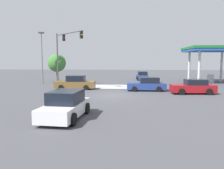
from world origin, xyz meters
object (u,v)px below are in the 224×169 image
at_px(car_1, 147,85).
at_px(car_5, 66,106).
at_px(traffic_signal_mast, 64,48).
at_px(car_0, 75,83).
at_px(tree_corner_c, 57,63).
at_px(car_2, 193,87).
at_px(street_light_pole_a, 42,53).
at_px(car_3, 142,76).

distance_m(car_1, car_5, 14.05).
bearing_deg(traffic_signal_mast, car_0, -2.07).
height_order(car_0, car_1, car_0).
bearing_deg(traffic_signal_mast, tree_corner_c, 160.27).
xyz_separation_m(car_1, car_2, (-4.70, 2.00, -0.01)).
bearing_deg(car_1, traffic_signal_mast, -16.17).
bearing_deg(traffic_signal_mast, car_5, -28.28).
relative_size(car_2, street_light_pole_a, 0.59).
distance_m(car_1, car_3, 14.76).
xyz_separation_m(traffic_signal_mast, car_2, (-15.44, 5.17, -4.43)).
distance_m(car_3, street_light_pole_a, 17.93).
bearing_deg(car_3, car_5, 166.17).
xyz_separation_m(car_2, car_3, (4.29, -16.76, 0.03)).
relative_size(car_0, car_2, 1.07).
xyz_separation_m(car_2, tree_corner_c, (18.78, -12.24, 2.39)).
bearing_deg(street_light_pole_a, traffic_signal_mast, 138.42).
distance_m(car_2, car_3, 17.30).
relative_size(car_3, street_light_pole_a, 0.56).
height_order(car_3, car_5, car_5).
relative_size(car_0, tree_corner_c, 1.07).
xyz_separation_m(car_0, car_2, (-13.42, 3.00, -0.03)).
height_order(car_5, tree_corner_c, tree_corner_c).
xyz_separation_m(traffic_signal_mast, car_1, (-10.75, 3.17, -4.42)).
bearing_deg(street_light_pole_a, car_0, 136.65).
bearing_deg(car_0, car_1, 172.37).
height_order(traffic_signal_mast, car_1, traffic_signal_mast).
xyz_separation_m(car_0, car_5, (-2.75, 13.72, 0.04)).
bearing_deg(car_5, car_2, 139.65).
xyz_separation_m(car_1, car_3, (-0.41, -14.76, 0.02)).
relative_size(car_3, tree_corner_c, 0.94).
bearing_deg(car_1, car_3, -91.30).
relative_size(traffic_signal_mast, car_5, 1.56).
height_order(car_2, street_light_pole_a, street_light_pole_a).
bearing_deg(car_2, traffic_signal_mast, -22.06).
bearing_deg(car_2, car_3, -79.19).
height_order(traffic_signal_mast, car_3, traffic_signal_mast).
xyz_separation_m(car_0, car_1, (-8.73, 1.00, -0.02)).
distance_m(car_0, street_light_pole_a, 10.01).
relative_size(traffic_signal_mast, tree_corner_c, 1.56).
bearing_deg(car_0, traffic_signal_mast, -48.13).
xyz_separation_m(car_5, street_light_pole_a, (9.44, -20.03, 3.92)).
bearing_deg(tree_corner_c, car_2, 146.90).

